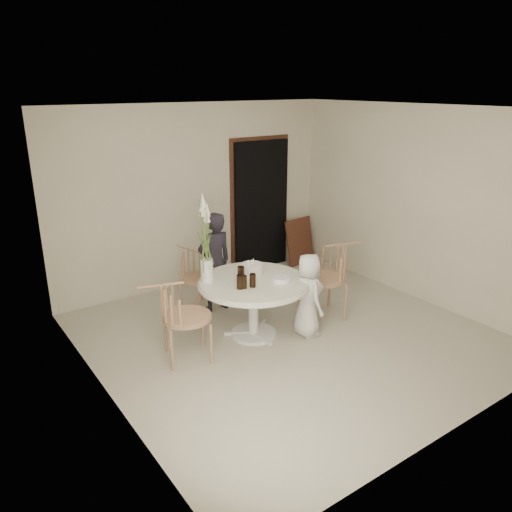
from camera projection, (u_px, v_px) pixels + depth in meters
ground at (288, 335)px, 6.18m from camera, size 4.50×4.50×0.00m
room_shell at (291, 207)px, 5.64m from camera, size 4.50×4.50×4.50m
doorway at (261, 206)px, 8.15m from camera, size 1.00×0.10×2.10m
door_trim at (259, 202)px, 8.16m from camera, size 1.12×0.03×2.22m
table at (253, 289)px, 5.98m from camera, size 1.33×1.33×0.73m
picture_frame at (300, 241)px, 8.53m from camera, size 0.61×0.26×0.78m
chair_far at (194, 270)px, 6.83m from camera, size 0.52×0.55×0.82m
chair_right at (333, 269)px, 6.53m from camera, size 0.68×0.65×0.99m
chair_left at (174, 310)px, 5.44m from camera, size 0.65×0.62×0.94m
girl at (215, 262)px, 6.66m from camera, size 0.51×0.35×1.37m
boy at (308, 295)px, 6.04m from camera, size 0.43×0.57×1.05m
birthday_cake at (252, 269)px, 6.13m from camera, size 0.27×0.27×0.18m
cola_tumbler_a at (244, 282)px, 5.69m from camera, size 0.09×0.09×0.15m
cola_tumbler_b at (253, 280)px, 5.72m from camera, size 0.09×0.09×0.16m
cola_tumbler_c at (240, 282)px, 5.67m from camera, size 0.09×0.09×0.17m
cola_tumbler_d at (241, 273)px, 5.91m from camera, size 0.10×0.10×0.17m
plate_stack at (281, 279)px, 5.90m from camera, size 0.25×0.25×0.05m
flower_vase at (206, 243)px, 5.75m from camera, size 0.15×0.15×1.08m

